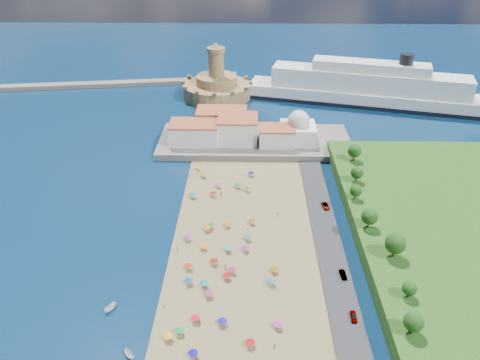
{
  "coord_description": "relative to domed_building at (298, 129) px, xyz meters",
  "views": [
    {
      "loc": [
        7.06,
        -128.46,
        96.46
      ],
      "look_at": [
        4.0,
        25.0,
        8.0
      ],
      "focal_mm": 35.0,
      "sensor_mm": 36.0,
      "label": 1
    }
  ],
  "objects": [
    {
      "name": "jetty",
      "position": [
        -42.0,
        37.0,
        -7.77
      ],
      "size": [
        18.0,
        70.0,
        2.4
      ],
      "primitive_type": "cube",
      "color": "#59544C",
      "rests_on": "ground"
    },
    {
      "name": "beach_parasols",
      "position": [
        -31.38,
        -85.96,
        -6.83
      ],
      "size": [
        32.2,
        113.01,
        2.2
      ],
      "color": "gray",
      "rests_on": "beach"
    },
    {
      "name": "moored_boats",
      "position": [
        -56.66,
        -112.89,
        -8.17
      ],
      "size": [
        12.5,
        19.89,
        1.64
      ],
      "color": "white",
      "rests_on": "ground"
    },
    {
      "name": "waterfront_buildings",
      "position": [
        -33.05,
        2.64,
        -1.1
      ],
      "size": [
        57.0,
        29.0,
        11.0
      ],
      "color": "silver",
      "rests_on": "terrace"
    },
    {
      "name": "parked_cars",
      "position": [
        6.0,
        -78.24,
        -7.58
      ],
      "size": [
        3.02,
        59.61,
        1.41
      ],
      "color": "gray",
      "rests_on": "promenade"
    },
    {
      "name": "terrace",
      "position": [
        -20.0,
        2.0,
        -7.47
      ],
      "size": [
        90.0,
        36.0,
        3.0
      ],
      "primitive_type": "cube",
      "color": "#59544C",
      "rests_on": "ground"
    },
    {
      "name": "domed_building",
      "position": [
        0.0,
        0.0,
        0.0
      ],
      "size": [
        16.0,
        16.0,
        15.0
      ],
      "color": "silver",
      "rests_on": "terrace"
    },
    {
      "name": "cruise_ship",
      "position": [
        44.57,
        57.56,
        -0.13
      ],
      "size": [
        137.59,
        53.43,
        29.88
      ],
      "color": "black",
      "rests_on": "ground"
    },
    {
      "name": "breakwater",
      "position": [
        -140.0,
        82.0,
        -7.67
      ],
      "size": [
        199.03,
        34.77,
        2.6
      ],
      "primitive_type": "cube",
      "rotation": [
        0.0,
        0.0,
        0.14
      ],
      "color": "#59544C",
      "rests_on": "ground"
    },
    {
      "name": "fortress",
      "position": [
        -42.0,
        67.0,
        -2.29
      ],
      "size": [
        40.0,
        40.0,
        32.4
      ],
      "color": "#A78B53",
      "rests_on": "ground"
    },
    {
      "name": "hillside_trees",
      "position": [
        18.94,
        -76.93,
        1.18
      ],
      "size": [
        10.63,
        113.48,
        8.0
      ],
      "color": "#382314",
      "rests_on": "hillside"
    },
    {
      "name": "beachgoers",
      "position": [
        -31.94,
        -71.6,
        -7.87
      ],
      "size": [
        35.84,
        95.32,
        1.87
      ],
      "color": "tan",
      "rests_on": "beach"
    },
    {
      "name": "ground",
      "position": [
        -30.0,
        -71.0,
        -8.97
      ],
      "size": [
        700.0,
        700.0,
        0.0
      ],
      "primitive_type": "plane",
      "color": "#071938",
      "rests_on": "ground"
    }
  ]
}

